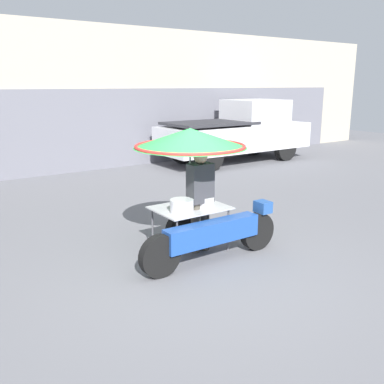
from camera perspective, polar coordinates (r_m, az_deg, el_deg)
The scene contains 5 objects.
ground_plane at distance 6.07m, azimuth 2.12°, elevation -10.43°, with size 36.00×36.00×0.00m, color slate.
shopfront_building at distance 13.62m, azimuth -20.96°, elevation 11.51°, with size 28.00×2.06×4.24m.
vendor_motorcycle_cart at distance 6.32m, azimuth 0.27°, elevation 4.00°, with size 2.35×1.69×1.90m.
vendor_person at distance 6.46m, azimuth 1.11°, elevation -0.47°, with size 0.38×0.22×1.60m.
pickup_truck at distance 14.41m, azimuth 6.23°, elevation 7.96°, with size 5.30×1.81×2.02m.
Camera 1 is at (-3.32, -4.41, 2.53)m, focal length 40.00 mm.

